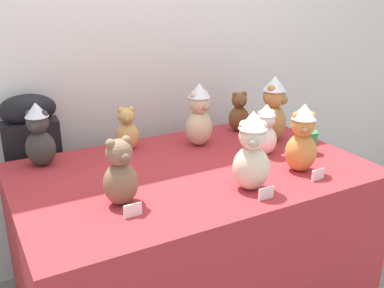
{
  "coord_description": "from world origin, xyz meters",
  "views": [
    {
      "loc": [
        -0.89,
        -1.38,
        1.6
      ],
      "look_at": [
        0.0,
        0.25,
        0.91
      ],
      "focal_mm": 41.44,
      "sensor_mm": 36.0,
      "label": 1
    }
  ],
  "objects_px": {
    "teddy_bear_snow": "(266,130)",
    "teddy_bear_cream": "(252,152)",
    "teddy_bear_ginger": "(302,139)",
    "teddy_bear_charcoal": "(39,135)",
    "teddy_bear_honey": "(127,130)",
    "teddy_bear_mocha": "(120,174)",
    "party_cup_green": "(309,142)",
    "display_table": "(192,243)",
    "teddy_bear_sand": "(199,115)",
    "teddy_bear_caramel": "(273,110)",
    "instrument_case": "(38,191)",
    "teddy_bear_chestnut": "(239,113)"
  },
  "relations": [
    {
      "from": "teddy_bear_snow",
      "to": "teddy_bear_cream",
      "type": "bearing_deg",
      "value": -116.64
    },
    {
      "from": "teddy_bear_snow",
      "to": "teddy_bear_ginger",
      "type": "height_order",
      "value": "teddy_bear_ginger"
    },
    {
      "from": "teddy_bear_charcoal",
      "to": "teddy_bear_honey",
      "type": "height_order",
      "value": "teddy_bear_charcoal"
    },
    {
      "from": "teddy_bear_ginger",
      "to": "teddy_bear_snow",
      "type": "bearing_deg",
      "value": 123.73
    },
    {
      "from": "teddy_bear_snow",
      "to": "teddy_bear_mocha",
      "type": "distance_m",
      "value": 0.81
    },
    {
      "from": "teddy_bear_cream",
      "to": "party_cup_green",
      "type": "distance_m",
      "value": 0.55
    },
    {
      "from": "teddy_bear_mocha",
      "to": "display_table",
      "type": "bearing_deg",
      "value": 16.15
    },
    {
      "from": "teddy_bear_charcoal",
      "to": "party_cup_green",
      "type": "bearing_deg",
      "value": 8.24
    },
    {
      "from": "teddy_bear_ginger",
      "to": "teddy_bear_sand",
      "type": "relative_size",
      "value": 0.95
    },
    {
      "from": "party_cup_green",
      "to": "teddy_bear_snow",
      "type": "bearing_deg",
      "value": 157.44
    },
    {
      "from": "teddy_bear_ginger",
      "to": "teddy_bear_honey",
      "type": "distance_m",
      "value": 0.86
    },
    {
      "from": "teddy_bear_honey",
      "to": "teddy_bear_caramel",
      "type": "bearing_deg",
      "value": -0.72
    },
    {
      "from": "teddy_bear_caramel",
      "to": "party_cup_green",
      "type": "bearing_deg",
      "value": -102.48
    },
    {
      "from": "teddy_bear_ginger",
      "to": "party_cup_green",
      "type": "relative_size",
      "value": 2.84
    },
    {
      "from": "teddy_bear_mocha",
      "to": "teddy_bear_charcoal",
      "type": "relative_size",
      "value": 0.9
    },
    {
      "from": "display_table",
      "to": "teddy_bear_snow",
      "type": "relative_size",
      "value": 6.13
    },
    {
      "from": "display_table",
      "to": "teddy_bear_charcoal",
      "type": "relative_size",
      "value": 5.21
    },
    {
      "from": "teddy_bear_honey",
      "to": "teddy_bear_caramel",
      "type": "distance_m",
      "value": 0.77
    },
    {
      "from": "teddy_bear_snow",
      "to": "teddy_bear_cream",
      "type": "xyz_separation_m",
      "value": [
        -0.29,
        -0.28,
        0.04
      ]
    },
    {
      "from": "teddy_bear_snow",
      "to": "teddy_bear_caramel",
      "type": "relative_size",
      "value": 0.73
    },
    {
      "from": "display_table",
      "to": "teddy_bear_cream",
      "type": "bearing_deg",
      "value": -69.46
    },
    {
      "from": "teddy_bear_snow",
      "to": "instrument_case",
      "type": "bearing_deg",
      "value": 166.33
    },
    {
      "from": "teddy_bear_mocha",
      "to": "teddy_bear_charcoal",
      "type": "xyz_separation_m",
      "value": [
        -0.19,
        0.53,
        0.02
      ]
    },
    {
      "from": "instrument_case",
      "to": "teddy_bear_ginger",
      "type": "xyz_separation_m",
      "value": [
        1.01,
        -0.87,
        0.4
      ]
    },
    {
      "from": "party_cup_green",
      "to": "teddy_bear_ginger",
      "type": "bearing_deg",
      "value": -141.5
    },
    {
      "from": "teddy_bear_mocha",
      "to": "instrument_case",
      "type": "bearing_deg",
      "value": 97.63
    },
    {
      "from": "teddy_bear_charcoal",
      "to": "teddy_bear_caramel",
      "type": "distance_m",
      "value": 1.17
    },
    {
      "from": "teddy_bear_charcoal",
      "to": "teddy_bear_caramel",
      "type": "height_order",
      "value": "teddy_bear_caramel"
    },
    {
      "from": "teddy_bear_sand",
      "to": "teddy_bear_honey",
      "type": "height_order",
      "value": "teddy_bear_sand"
    },
    {
      "from": "display_table",
      "to": "teddy_bear_mocha",
      "type": "bearing_deg",
      "value": -157.49
    },
    {
      "from": "teddy_bear_mocha",
      "to": "teddy_bear_chestnut",
      "type": "height_order",
      "value": "teddy_bear_mocha"
    },
    {
      "from": "teddy_bear_snow",
      "to": "teddy_bear_chestnut",
      "type": "relative_size",
      "value": 1.12
    },
    {
      "from": "teddy_bear_ginger",
      "to": "teddy_bear_sand",
      "type": "xyz_separation_m",
      "value": [
        -0.23,
        0.51,
        0.01
      ]
    },
    {
      "from": "teddy_bear_mocha",
      "to": "party_cup_green",
      "type": "height_order",
      "value": "teddy_bear_mocha"
    },
    {
      "from": "display_table",
      "to": "teddy_bear_sand",
      "type": "bearing_deg",
      "value": 54.62
    },
    {
      "from": "teddy_bear_charcoal",
      "to": "teddy_bear_sand",
      "type": "distance_m",
      "value": 0.78
    },
    {
      "from": "display_table",
      "to": "teddy_bear_honey",
      "type": "bearing_deg",
      "value": 114.25
    },
    {
      "from": "instrument_case",
      "to": "teddy_bear_snow",
      "type": "bearing_deg",
      "value": -28.4
    },
    {
      "from": "teddy_bear_ginger",
      "to": "teddy_bear_sand",
      "type": "distance_m",
      "value": 0.56
    },
    {
      "from": "instrument_case",
      "to": "teddy_bear_mocha",
      "type": "distance_m",
      "value": 0.89
    },
    {
      "from": "teddy_bear_snow",
      "to": "teddy_bear_ginger",
      "type": "relative_size",
      "value": 0.82
    },
    {
      "from": "instrument_case",
      "to": "teddy_bear_chestnut",
      "type": "height_order",
      "value": "instrument_case"
    },
    {
      "from": "teddy_bear_chestnut",
      "to": "teddy_bear_charcoal",
      "type": "bearing_deg",
      "value": -166.93
    },
    {
      "from": "teddy_bear_snow",
      "to": "teddy_bear_charcoal",
      "type": "relative_size",
      "value": 0.85
    },
    {
      "from": "teddy_bear_chestnut",
      "to": "party_cup_green",
      "type": "xyz_separation_m",
      "value": [
        0.11,
        -0.45,
        -0.05
      ]
    },
    {
      "from": "teddy_bear_snow",
      "to": "party_cup_green",
      "type": "relative_size",
      "value": 2.33
    },
    {
      "from": "teddy_bear_charcoal",
      "to": "party_cup_green",
      "type": "relative_size",
      "value": 2.74
    },
    {
      "from": "teddy_bear_mocha",
      "to": "teddy_bear_honey",
      "type": "bearing_deg",
      "value": 60.45
    },
    {
      "from": "teddy_bear_cream",
      "to": "teddy_bear_mocha",
      "type": "relative_size",
      "value": 1.24
    },
    {
      "from": "teddy_bear_cream",
      "to": "teddy_bear_sand",
      "type": "relative_size",
      "value": 1.02
    }
  ]
}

